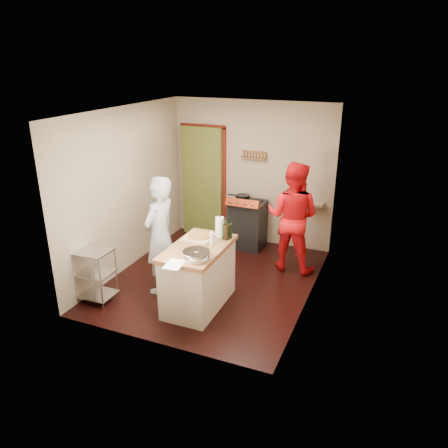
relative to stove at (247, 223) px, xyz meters
The scene contains 10 objects.
floor 1.49m from the stove, 91.94° to the right, with size 3.50×3.50×0.00m, color black.
back_wall 1.03m from the stove, 152.49° to the left, with size 3.00×0.44×2.60m.
left_wall 2.27m from the stove, 137.40° to the right, with size 0.04×3.50×2.60m, color tan.
right_wall 2.20m from the stove, 44.44° to the right, with size 0.04×3.50×2.60m, color tan.
ceiling 2.59m from the stove, 91.94° to the right, with size 3.00×3.50×0.02m, color white.
stove is the anchor object (origin of this frame).
wire_shelving 2.94m from the stove, 116.85° to the right, with size 0.48×0.40×0.80m.
island 2.17m from the stove, 88.15° to the right, with size 0.71×1.36×1.21m.
person_stripe 2.13m from the stove, 107.63° to the right, with size 0.64×0.42×1.76m, color silver.
person_red 1.18m from the stove, 29.67° to the right, with size 0.87×0.68×1.79m, color red.
Camera 1 is at (2.51, -5.56, 3.31)m, focal length 35.00 mm.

